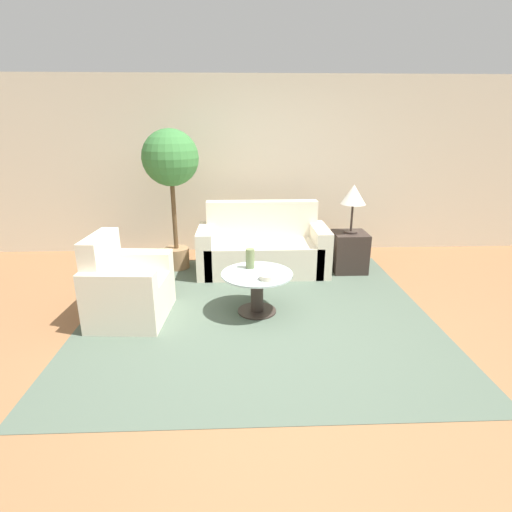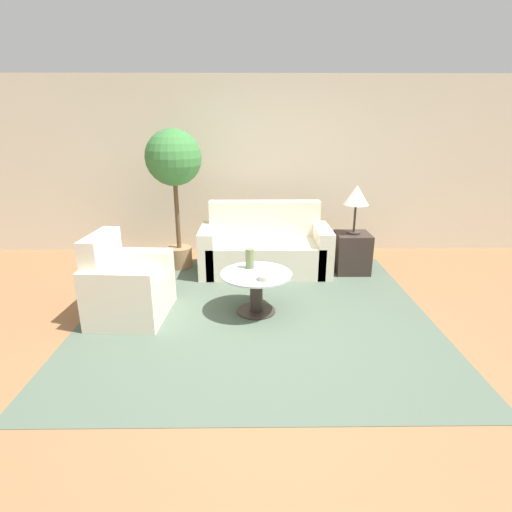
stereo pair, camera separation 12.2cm
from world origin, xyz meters
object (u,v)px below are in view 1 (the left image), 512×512
sofa_main (263,249)px  armchair (125,290)px  table_lamp (353,196)px  bowl (267,277)px  coffee_table (257,287)px  vase (250,258)px  potted_plant (171,166)px

sofa_main → armchair: bearing=-137.6°
armchair → table_lamp: 3.04m
armchair → bowl: 1.46m
coffee_table → table_lamp: 1.94m
vase → table_lamp: bearing=37.6°
armchair → bowl: bearing=-91.1°
coffee_table → bowl: bowl is taller
coffee_table → potted_plant: bearing=126.5°
sofa_main → table_lamp: (1.17, -0.08, 0.73)m
vase → sofa_main: bearing=80.0°
sofa_main → table_lamp: 1.39m
potted_plant → bowl: 2.18m
armchair → vase: size_ratio=4.17×
armchair → table_lamp: (2.66, 1.28, 0.73)m
sofa_main → potted_plant: potted_plant is taller
coffee_table → vase: (-0.07, 0.16, 0.27)m
armchair → vase: bearing=-76.6°
table_lamp → vase: bearing=-142.4°
table_lamp → bowl: 1.94m
vase → coffee_table: bearing=-67.7°
coffee_table → table_lamp: table_lamp is taller
vase → bowl: size_ratio=1.47×
coffee_table → vase: bearing=112.3°
bowl → sofa_main: bearing=88.3°
sofa_main → bowl: (-0.04, -1.48, 0.17)m
table_lamp → coffee_table: bearing=-137.0°
bowl → table_lamp: bearing=49.0°
coffee_table → potted_plant: size_ratio=0.40×
armchair → table_lamp: bearing=-60.6°
potted_plant → bowl: potted_plant is taller
sofa_main → potted_plant: (-1.19, 0.13, 1.10)m
bowl → armchair: bearing=175.1°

